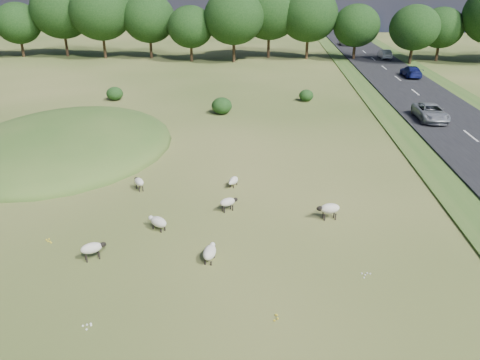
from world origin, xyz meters
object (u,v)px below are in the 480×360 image
at_px(sheep_5, 329,209).
at_px(car_3, 346,42).
at_px(sheep_1, 92,248).
at_px(sheep_2, 233,181).
at_px(car_2, 411,71).
at_px(sheep_4, 139,182).
at_px(sheep_6, 228,202).
at_px(car_0, 385,54).
at_px(car_5, 431,112).
at_px(car_1, 355,35).
at_px(sheep_0, 158,222).
at_px(sheep_3, 210,252).

bearing_deg(sheep_5, car_3, -111.07).
relative_size(sheep_1, sheep_2, 1.06).
bearing_deg(car_2, sheep_4, 54.67).
distance_m(sheep_2, sheep_6, 3.36).
relative_size(sheep_4, car_0, 0.25).
xyz_separation_m(sheep_2, car_0, (20.40, 51.47, 0.56)).
height_order(car_3, car_5, car_5).
height_order(sheep_4, car_3, car_3).
height_order(sheep_5, car_1, car_1).
height_order(sheep_0, car_0, car_0).
bearing_deg(sheep_0, sheep_6, -110.31).
bearing_deg(sheep_0, car_0, -77.39).
height_order(car_2, car_3, car_2).
height_order(sheep_6, car_5, car_5).
relative_size(sheep_3, car_0, 0.31).
bearing_deg(sheep_3, car_3, -5.96).
distance_m(sheep_2, car_2, 41.36).
relative_size(sheep_0, sheep_2, 1.10).
distance_m(sheep_6, car_0, 58.50).
height_order(sheep_1, car_0, car_0).
xyz_separation_m(sheep_4, car_3, (22.32, 68.63, 0.38)).
distance_m(sheep_5, car_0, 57.44).
relative_size(sheep_2, car_0, 0.26).
bearing_deg(car_1, car_2, 90.00).
height_order(sheep_0, car_1, car_1).
distance_m(sheep_0, car_0, 61.93).
bearing_deg(sheep_5, car_0, -117.32).
relative_size(sheep_3, car_1, 0.31).
height_order(sheep_4, sheep_6, sheep_6).
relative_size(sheep_5, car_2, 0.28).
height_order(sheep_0, sheep_1, sheep_1).
height_order(sheep_1, car_5, car_5).
xyz_separation_m(sheep_1, sheep_5, (11.27, 4.65, 0.05)).
bearing_deg(sheep_6, sheep_2, 55.91).
bearing_deg(sheep_4, car_3, -53.09).
bearing_deg(car_2, sheep_1, 59.57).
distance_m(sheep_0, car_5, 29.05).
xyz_separation_m(car_2, car_3, (-3.80, 31.79, -0.02)).
bearing_deg(car_2, sheep_6, 62.55).
distance_m(sheep_2, sheep_4, 5.79).
height_order(sheep_2, car_0, car_0).
xyz_separation_m(sheep_1, car_3, (22.41, 76.41, 0.33)).
distance_m(sheep_6, car_2, 44.32).
bearing_deg(sheep_5, sheep_2, -48.45).
height_order(sheep_5, car_5, car_5).
xyz_separation_m(sheep_0, sheep_4, (-2.28, 4.82, 0.09)).
height_order(car_2, car_5, car_5).
bearing_deg(sheep_4, sheep_1, 144.21).
bearing_deg(sheep_1, sheep_5, -9.78).
xyz_separation_m(sheep_2, sheep_3, (-0.43, -8.43, 0.07)).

